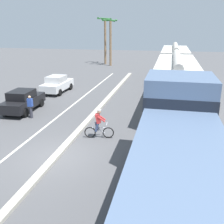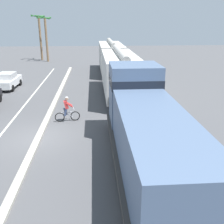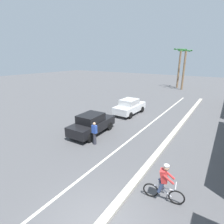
{
  "view_description": "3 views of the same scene",
  "coord_description": "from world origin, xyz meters",
  "px_view_note": "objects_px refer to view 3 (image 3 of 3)",
  "views": [
    {
      "loc": [
        5.19,
        -10.79,
        6.16
      ],
      "look_at": [
        2.09,
        3.2,
        1.44
      ],
      "focal_mm": 42.0,
      "sensor_mm": 36.0,
      "label": 1
    },
    {
      "loc": [
        3.3,
        -14.34,
        6.52
      ],
      "look_at": [
        4.28,
        -0.61,
        1.72
      ],
      "focal_mm": 42.0,
      "sensor_mm": 36.0,
      "label": 2
    },
    {
      "loc": [
        2.98,
        -3.49,
        5.76
      ],
      "look_at": [
        -5.08,
        8.55,
        1.25
      ],
      "focal_mm": 28.0,
      "sensor_mm": 36.0,
      "label": 3
    }
  ],
  "objects_px": {
    "cyclist": "(164,184)",
    "pedestrian_by_cars": "(95,133)",
    "parked_car_white": "(130,106)",
    "palm_tree_near": "(185,62)",
    "parked_car_black": "(92,124)",
    "palm_tree_far": "(180,61)"
  },
  "relations": [
    {
      "from": "parked_car_white",
      "to": "palm_tree_far",
      "type": "relative_size",
      "value": 0.56
    },
    {
      "from": "palm_tree_near",
      "to": "palm_tree_far",
      "type": "bearing_deg",
      "value": 125.66
    },
    {
      "from": "parked_car_white",
      "to": "palm_tree_near",
      "type": "distance_m",
      "value": 19.3
    },
    {
      "from": "cyclist",
      "to": "palm_tree_far",
      "type": "bearing_deg",
      "value": 103.12
    },
    {
      "from": "parked_car_black",
      "to": "pedestrian_by_cars",
      "type": "relative_size",
      "value": 2.64
    },
    {
      "from": "parked_car_black",
      "to": "pedestrian_by_cars",
      "type": "height_order",
      "value": "same"
    },
    {
      "from": "palm_tree_far",
      "to": "pedestrian_by_cars",
      "type": "relative_size",
      "value": 4.68
    },
    {
      "from": "parked_car_white",
      "to": "palm_tree_far",
      "type": "distance_m",
      "value": 21.08
    },
    {
      "from": "cyclist",
      "to": "palm_tree_near",
      "type": "xyz_separation_m",
      "value": [
        -5.77,
        28.56,
        4.26
      ]
    },
    {
      "from": "parked_car_black",
      "to": "pedestrian_by_cars",
      "type": "bearing_deg",
      "value": -44.39
    },
    {
      "from": "pedestrian_by_cars",
      "to": "cyclist",
      "type": "bearing_deg",
      "value": -22.64
    },
    {
      "from": "parked_car_white",
      "to": "palm_tree_far",
      "type": "xyz_separation_m",
      "value": [
        -0.24,
        20.61,
        4.43
      ]
    },
    {
      "from": "palm_tree_far",
      "to": "pedestrian_by_cars",
      "type": "bearing_deg",
      "value": -86.88
    },
    {
      "from": "palm_tree_far",
      "to": "parked_car_white",
      "type": "bearing_deg",
      "value": -89.32
    },
    {
      "from": "parked_car_white",
      "to": "palm_tree_near",
      "type": "xyz_separation_m",
      "value": [
        1.06,
        18.79,
        4.26
      ]
    },
    {
      "from": "parked_car_black",
      "to": "palm_tree_far",
      "type": "height_order",
      "value": "palm_tree_far"
    },
    {
      "from": "cyclist",
      "to": "pedestrian_by_cars",
      "type": "relative_size",
      "value": 1.06
    },
    {
      "from": "palm_tree_far",
      "to": "pedestrian_by_cars",
      "type": "distance_m",
      "value": 28.45
    },
    {
      "from": "parked_car_white",
      "to": "cyclist",
      "type": "distance_m",
      "value": 11.93
    },
    {
      "from": "palm_tree_far",
      "to": "palm_tree_near",
      "type": "bearing_deg",
      "value": -54.34
    },
    {
      "from": "parked_car_white",
      "to": "cyclist",
      "type": "xyz_separation_m",
      "value": [
        6.84,
        -9.78,
        0.0
      ]
    },
    {
      "from": "cyclist",
      "to": "palm_tree_far",
      "type": "height_order",
      "value": "palm_tree_far"
    }
  ]
}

